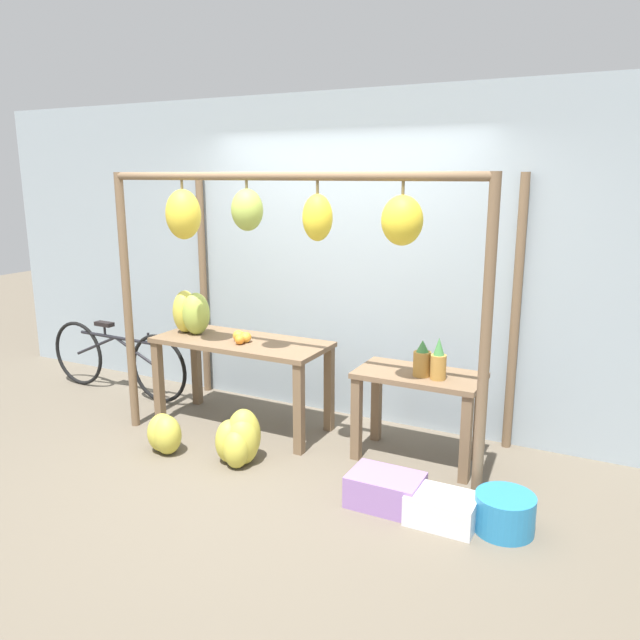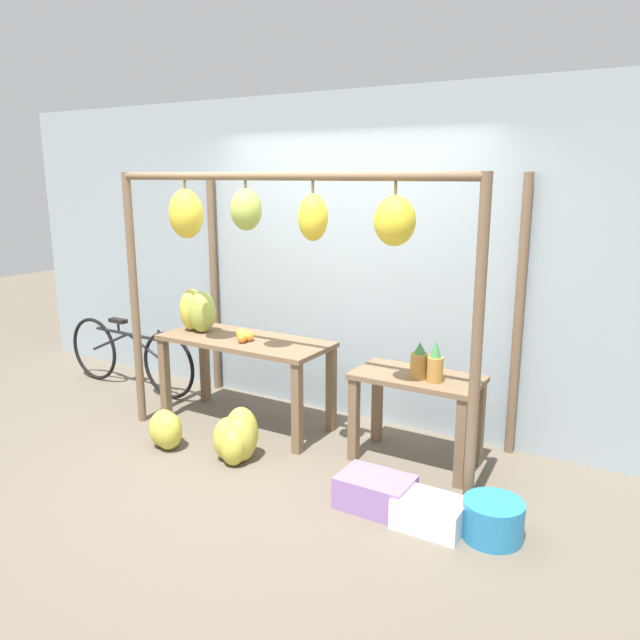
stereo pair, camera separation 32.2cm
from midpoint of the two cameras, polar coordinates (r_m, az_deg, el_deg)
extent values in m
plane|color=#665B4C|center=(4.70, -3.57, -13.70)|extent=(20.00, 20.00, 0.00)
cube|color=#99A8B2|center=(5.43, 4.52, 5.48)|extent=(8.00, 0.08, 2.80)
cylinder|color=brown|center=(5.46, -14.99, 1.61)|extent=(0.07, 0.07, 2.14)
cylinder|color=brown|center=(3.96, 16.40, -2.78)|extent=(0.07, 0.07, 2.14)
cylinder|color=brown|center=(6.20, -8.22, 3.26)|extent=(0.07, 0.07, 2.14)
cylinder|color=brown|center=(4.93, 19.48, 0.08)|extent=(0.07, 0.07, 2.14)
cylinder|color=brown|center=(4.41, -1.98, 13.01)|extent=(2.95, 0.06, 0.06)
cylinder|color=brown|center=(4.92, -10.40, 12.09)|extent=(0.02, 0.02, 0.06)
ellipsoid|color=gold|center=(4.93, -10.30, 9.52)|extent=(0.28, 0.25, 0.38)
cylinder|color=brown|center=(4.56, -4.79, 12.25)|extent=(0.02, 0.02, 0.06)
ellipsoid|color=#9EB247|center=(4.57, -4.75, 10.02)|extent=(0.24, 0.21, 0.30)
cylinder|color=brown|center=(4.26, 1.55, 12.04)|extent=(0.02, 0.02, 0.08)
ellipsoid|color=yellow|center=(4.26, 1.54, 9.34)|extent=(0.21, 0.19, 0.32)
cylinder|color=brown|center=(3.99, 9.27, 11.82)|extent=(0.02, 0.02, 0.08)
ellipsoid|color=yellow|center=(4.00, 9.17, 8.94)|extent=(0.27, 0.24, 0.32)
cube|color=brown|center=(5.29, -5.16, -1.92)|extent=(1.49, 0.62, 0.04)
cube|color=brown|center=(5.64, -12.41, -5.31)|extent=(0.07, 0.07, 0.73)
cube|color=brown|center=(4.83, -0.17, -8.14)|extent=(0.07, 0.07, 0.73)
cube|color=brown|center=(6.01, -9.00, -4.01)|extent=(0.07, 0.07, 0.73)
cube|color=brown|center=(5.26, 2.79, -6.36)|extent=(0.07, 0.07, 0.73)
cube|color=brown|center=(4.66, 10.86, -5.22)|extent=(0.93, 0.50, 0.04)
cube|color=brown|center=(4.76, 5.07, -9.07)|extent=(0.07, 0.07, 0.65)
cube|color=brown|center=(4.49, 14.82, -10.88)|extent=(0.07, 0.07, 0.65)
cube|color=brown|center=(5.10, 7.07, -7.58)|extent=(0.07, 0.07, 0.65)
cube|color=brown|center=(4.85, 16.18, -9.13)|extent=(0.07, 0.07, 0.65)
ellipsoid|color=#9EB247|center=(5.50, -9.09, 0.72)|extent=(0.31, 0.32, 0.37)
ellipsoid|color=gold|center=(5.59, -10.01, 0.92)|extent=(0.26, 0.28, 0.37)
sphere|color=orange|center=(5.20, -4.72, -1.48)|extent=(0.08, 0.08, 0.08)
sphere|color=orange|center=(5.13, -5.37, -1.70)|extent=(0.08, 0.08, 0.08)
sphere|color=orange|center=(5.23, -5.26, -1.38)|extent=(0.09, 0.09, 0.09)
sphere|color=orange|center=(5.21, -5.03, -1.44)|extent=(0.08, 0.08, 0.08)
sphere|color=orange|center=(5.18, -4.80, -1.52)|extent=(0.08, 0.08, 0.08)
sphere|color=orange|center=(5.24, -5.44, -1.32)|extent=(0.09, 0.09, 0.09)
cylinder|color=#B27F38|center=(4.51, 12.50, -4.46)|extent=(0.11, 0.11, 0.18)
cone|color=#428442|center=(4.47, 12.60, -2.58)|extent=(0.08, 0.08, 0.13)
cylinder|color=#B27F38|center=(4.57, 11.07, -4.16)|extent=(0.13, 0.13, 0.18)
cone|color=#428442|center=(4.53, 11.15, -2.53)|extent=(0.09, 0.09, 0.09)
ellipsoid|color=gold|center=(5.08, -11.94, -9.90)|extent=(0.32, 0.31, 0.31)
ellipsoid|color=gold|center=(5.15, -12.34, -9.66)|extent=(0.32, 0.33, 0.30)
ellipsoid|color=gold|center=(4.79, -5.37, -10.82)|extent=(0.31, 0.31, 0.36)
ellipsoid|color=gold|center=(4.82, -5.27, -10.29)|extent=(0.35, 0.34, 0.41)
ellipsoid|color=gold|center=(4.84, -6.55, -10.74)|extent=(0.25, 0.27, 0.33)
ellipsoid|color=gold|center=(4.75, -6.02, -11.51)|extent=(0.24, 0.23, 0.29)
cube|color=#9970B7|center=(4.23, 7.33, -15.37)|extent=(0.47, 0.32, 0.21)
cylinder|color=teal|center=(4.07, 17.84, -17.02)|extent=(0.36, 0.36, 0.24)
torus|color=black|center=(6.92, -18.70, -2.53)|extent=(0.67, 0.05, 0.67)
torus|color=black|center=(6.14, -12.24, -4.09)|extent=(0.67, 0.05, 0.67)
cylinder|color=black|center=(6.46, -15.80, -1.25)|extent=(0.93, 0.05, 0.03)
cylinder|color=black|center=(6.69, -17.30, -1.91)|extent=(0.56, 0.04, 0.26)
cylinder|color=black|center=(6.30, -14.06, -2.64)|extent=(0.56, 0.04, 0.26)
cylinder|color=black|center=(6.55, -16.62, -0.67)|extent=(0.02, 0.02, 0.10)
cube|color=black|center=(6.53, -16.66, -0.07)|extent=(0.20, 0.08, 0.04)
cylinder|color=black|center=(6.14, -13.09, -1.36)|extent=(0.02, 0.02, 0.10)
cube|color=silver|center=(4.08, 12.36, -16.90)|extent=(0.42, 0.29, 0.19)
camera|label=1|loc=(0.16, -88.09, 0.44)|focal=35.00mm
camera|label=2|loc=(0.16, 91.91, -0.44)|focal=35.00mm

